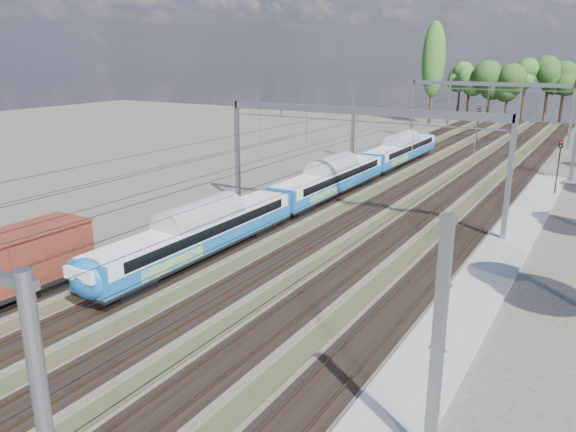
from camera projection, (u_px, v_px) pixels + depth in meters
The scene contains 10 objects.
ground at pixel (21, 415), 20.77m from camera, with size 220.00×220.00×0.00m, color #47423A.
track_bed at pixel (414, 183), 57.97m from camera, with size 21.00×130.00×0.34m.
platform at pixel (477, 290), 31.41m from camera, with size 3.00×70.00×0.30m, color gray.
catenary at pixel (442, 115), 62.42m from camera, with size 25.65×130.00×9.00m.
tree_belt at pixel (550, 84), 95.40m from camera, with size 39.01×101.09×11.33m.
poplar at pixel (434, 60), 105.65m from camera, with size 4.40×4.40×19.04m.
emu_train at pixel (330, 176), 50.87m from camera, with size 2.66×56.38×3.89m.
worker at pixel (511, 129), 93.88m from camera, with size 0.65×0.43×1.79m, color black.
signal_near at pixel (478, 123), 77.52m from camera, with size 0.43×0.39×6.03m.
signal_far at pixel (559, 162), 51.86m from camera, with size 0.37×0.34×5.26m.
Camera 1 is at (17.64, -10.40, 12.82)m, focal length 35.00 mm.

